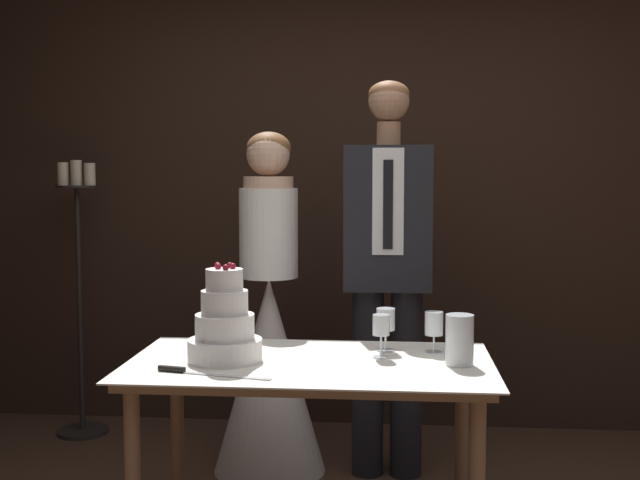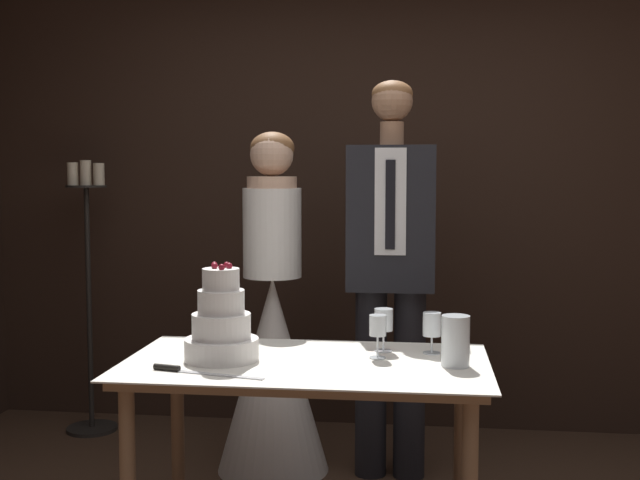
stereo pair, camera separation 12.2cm
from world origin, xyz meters
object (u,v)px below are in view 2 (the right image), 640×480
object	(u,v)px
cake_table	(306,385)
wine_glass_middle	(378,328)
wine_glass_near	(432,325)
cake_knife	(186,370)
candle_stand	(89,295)
tiered_cake	(221,326)
bride	(273,348)
groom	(391,262)
wine_glass_far	(384,322)
hurricane_candle	(456,342)

from	to	relation	value
cake_table	wine_glass_middle	size ratio (longest dim) A/B	8.21
wine_glass_near	cake_knife	bearing A→B (deg)	-154.67
candle_stand	tiered_cake	bearing A→B (deg)	-50.44
wine_glass_near	bride	xyz separation A→B (m)	(-0.75, 0.65, -0.25)
bride	groom	world-z (taller)	groom
cake_table	wine_glass_far	xyz separation A→B (m)	(0.28, 0.20, 0.21)
tiered_cake	hurricane_candle	distance (m)	0.87
wine_glass_middle	cake_knife	bearing A→B (deg)	-155.36
cake_table	cake_knife	size ratio (longest dim) A/B	3.24
wine_glass_far	groom	bearing A→B (deg)	89.67
wine_glass_middle	bride	world-z (taller)	bride
cake_table	tiered_cake	xyz separation A→B (m)	(-0.32, -0.02, 0.22)
tiered_cake	candle_stand	bearing A→B (deg)	129.56
wine_glass_near	groom	xyz separation A→B (m)	(-0.18, 0.65, 0.17)
cake_table	hurricane_candle	bearing A→B (deg)	-0.90
hurricane_candle	candle_stand	xyz separation A→B (m)	(-1.96, 1.31, -0.06)
hurricane_candle	wine_glass_far	bearing A→B (deg)	142.49
wine_glass_middle	groom	size ratio (longest dim) A/B	0.09
cake_knife	wine_glass_far	distance (m)	0.80
wine_glass_middle	groom	world-z (taller)	groom
wine_glass_middle	wine_glass_near	bearing A→B (deg)	27.49
groom	cake_knife	bearing A→B (deg)	-122.58
wine_glass_far	bride	xyz separation A→B (m)	(-0.56, 0.64, -0.26)
groom	hurricane_candle	bearing A→B (deg)	-72.51
wine_glass_near	wine_glass_far	distance (m)	0.19
tiered_cake	candle_stand	world-z (taller)	candle_stand
tiered_cake	wine_glass_middle	world-z (taller)	tiered_cake
cake_table	groom	xyz separation A→B (m)	(0.28, 0.84, 0.37)
wine_glass_middle	wine_glass_far	size ratio (longest dim) A/B	0.97
tiered_cake	candle_stand	xyz separation A→B (m)	(-1.09, 1.32, -0.10)
wine_glass_middle	bride	distance (m)	0.97
wine_glass_far	groom	world-z (taller)	groom
wine_glass_middle	wine_glass_far	xyz separation A→B (m)	(0.02, 0.12, 0.00)
cake_table	cake_knife	distance (m)	0.46
wine_glass_far	bride	bearing A→B (deg)	131.31
cake_knife	wine_glass_near	world-z (taller)	wine_glass_near
hurricane_candle	candle_stand	distance (m)	2.36
cake_table	wine_glass_far	size ratio (longest dim) A/B	8.00
wine_glass_near	wine_glass_far	xyz separation A→B (m)	(-0.19, 0.01, 0.01)
wine_glass_far	hurricane_candle	world-z (taller)	hurricane_candle
wine_glass_near	wine_glass_middle	size ratio (longest dim) A/B	0.97
wine_glass_near	tiered_cake	bearing A→B (deg)	-165.31
cake_table	groom	world-z (taller)	groom
cake_knife	wine_glass_near	bearing A→B (deg)	37.99
candle_stand	wine_glass_middle	bearing A→B (deg)	-36.14
bride	wine_glass_near	bearing A→B (deg)	-41.00
wine_glass_middle	groom	xyz separation A→B (m)	(0.02, 0.76, 0.17)
groom	candle_stand	world-z (taller)	groom
cake_knife	candle_stand	bearing A→B (deg)	136.35
hurricane_candle	groom	distance (m)	0.91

